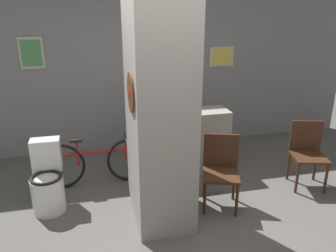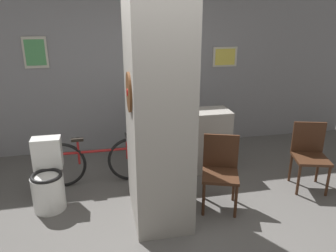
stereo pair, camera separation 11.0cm
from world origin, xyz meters
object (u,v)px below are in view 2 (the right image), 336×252
at_px(bicycle, 97,161).
at_px(chair_near_pillar, 220,168).
at_px(chair_by_doorway, 310,153).
at_px(bottle_tall, 184,103).
at_px(toilet, 48,180).

bearing_deg(bicycle, chair_near_pillar, -30.07).
height_order(chair_by_doorway, bottle_tall, bottle_tall).
distance_m(chair_near_pillar, bottle_tall, 1.21).
height_order(chair_near_pillar, bicycle, chair_near_pillar).
relative_size(chair_near_pillar, bottle_tall, 2.77).
distance_m(toilet, chair_by_doorway, 3.42).
bearing_deg(chair_by_doorway, toilet, -167.43).
xyz_separation_m(toilet, chair_near_pillar, (2.06, -0.41, 0.15)).
bearing_deg(bicycle, bottle_tall, 8.95).
distance_m(bicycle, bottle_tall, 1.48).
bearing_deg(bottle_tall, bicycle, -171.05).
bearing_deg(chair_near_pillar, toilet, -172.03).
bearing_deg(bicycle, chair_by_doorway, -13.11).
xyz_separation_m(bicycle, bottle_tall, (1.28, 0.20, 0.71)).
bearing_deg(chair_near_pillar, chair_by_doorway, 27.36).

